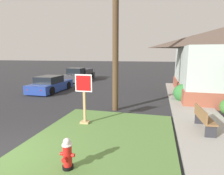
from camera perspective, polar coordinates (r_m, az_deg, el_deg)
name	(u,v)px	position (r m, az deg, el deg)	size (l,w,h in m)	color
grass_corner_patch	(103,139)	(6.60, -2.85, -15.54)	(4.78, 5.88, 0.08)	#567F3D
sidewalk_strip	(193,109)	(10.67, 23.63, -6.21)	(2.20, 17.74, 0.12)	#9E9B93
fire_hydrant	(67,155)	(4.99, -13.57, -19.40)	(0.38, 0.34, 0.81)	black
stop_sign	(84,100)	(7.66, -8.54, -3.89)	(0.71, 0.29, 2.05)	tan
manhole_cover	(60,130)	(7.65, -15.62, -12.49)	(0.70, 0.70, 0.02)	black
parked_sedan_blue	(50,85)	(15.56, -18.39, 0.83)	(1.91, 4.18, 1.25)	#233D93
pickup_truck_charcoal	(79,75)	(21.23, -10.19, 3.71)	(2.10, 5.29, 1.48)	#38383D
street_bench	(203,118)	(7.73, 26.31, -8.41)	(0.52, 1.48, 0.85)	brown
utility_pole	(116,22)	(9.60, 1.11, 19.38)	(1.46, 0.31, 8.59)	#4C3823
shrub_by_curb	(183,93)	(12.31, 21.11, -1.58)	(1.23, 1.23, 1.11)	#2F6F33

